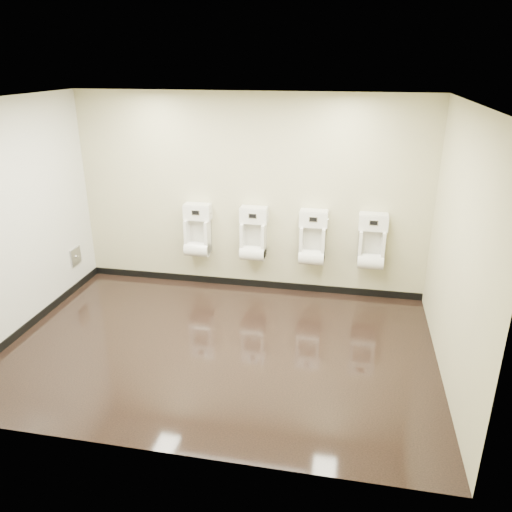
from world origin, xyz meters
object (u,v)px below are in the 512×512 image
Objects in this scene: access_panel at (76,256)px; urinal_2 at (312,242)px; urinal_3 at (371,245)px; urinal_0 at (198,234)px; urinal_1 at (253,238)px.

access_panel is 0.34× the size of urinal_2.
urinal_2 is at bearing 180.00° from urinal_3.
urinal_3 is at bearing 5.67° from access_panel.
urinal_2 reaches higher than access_panel.
urinal_0 is at bearing 180.00° from urinal_2.
access_panel is 3.45m from urinal_2.
urinal_3 is at bearing 0.00° from urinal_2.
urinal_2 is (3.41, 0.42, 0.32)m from access_panel.
urinal_2 is 0.80m from urinal_3.
urinal_1 is 1.64m from urinal_3.
urinal_0 is 1.66m from urinal_2.
urinal_0 is 1.00× the size of urinal_1.
urinal_0 is 1.00× the size of urinal_3.
urinal_2 is at bearing 0.00° from urinal_1.
urinal_1 is (0.82, 0.00, 0.00)m from urinal_0.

